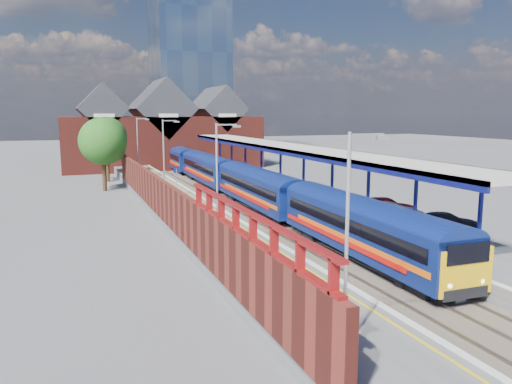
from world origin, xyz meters
The scene contains 25 objects.
ground centered at (0.00, 30.00, 0.00)m, with size 240.00×240.00×0.00m, color #5B5B5E.
ballast_bed centered at (0.00, 20.00, 0.03)m, with size 6.00×76.00×0.06m, color #473D33.
rails centered at (0.00, 20.00, 0.12)m, with size 4.51×76.00×0.14m.
left_platform centered at (-5.50, 20.00, 0.50)m, with size 5.00×76.00×1.00m, color #565659.
right_platform centered at (6.00, 20.00, 0.50)m, with size 6.00×76.00×1.00m, color #565659.
coping_left centered at (-3.15, 20.00, 1.02)m, with size 0.30×76.00×0.05m, color silver.
coping_right centered at (3.15, 20.00, 1.02)m, with size 0.30×76.00×0.05m, color silver.
yellow_line centered at (-3.75, 20.00, 1.01)m, with size 0.14×76.00×0.01m, color yellow.
train centered at (1.49, 27.91, 2.12)m, with size 3.12×65.95×3.45m.
canopy centered at (5.48, 21.95, 5.25)m, with size 4.50×52.00×4.48m.
lamp_post_a centered at (-6.36, -8.00, 4.99)m, with size 1.48×0.18×7.00m.
lamp_post_b centered at (-6.36, 6.00, 4.99)m, with size 1.48×0.18×7.00m.
lamp_post_c centered at (-6.36, 22.00, 4.99)m, with size 1.48×0.18×7.00m.
lamp_post_d centered at (-6.36, 38.00, 4.99)m, with size 1.48×0.18×7.00m.
platform_sign centered at (-5.00, 24.00, 2.69)m, with size 0.55×0.08×2.50m.
brick_wall centered at (-8.10, 13.54, 2.45)m, with size 0.35×50.00×3.86m.
station_building centered at (0.00, 58.00, 5.45)m, with size 30.00×12.12×13.78m.
glass_tower centered at (10.00, 80.00, 20.20)m, with size 14.20×14.20×40.30m.
tree_near centered at (-10.35, 35.91, 5.35)m, with size 5.20×5.20×8.10m.
tree_far centered at (-9.35, 43.91, 5.35)m, with size 5.20×5.20×8.10m.
parked_car_red centered at (7.37, 9.21, 1.76)m, with size 1.78×4.44×1.51m, color maroon.
parked_car_silver centered at (6.74, 7.45, 1.68)m, with size 1.44×4.14×1.36m, color #B3B3B9.
parked_car_dark centered at (8.08, 3.66, 1.64)m, with size 1.79×4.40×1.28m, color black.
parked_car_blue centered at (6.78, 19.78, 1.57)m, with size 1.88×4.08×1.13m, color navy.
relay_cabinet centered at (1.89, -3.87, 0.50)m, with size 0.70×0.90×1.00m, color #9EA0A3.
Camera 1 is at (-14.56, -21.03, 8.56)m, focal length 35.00 mm.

